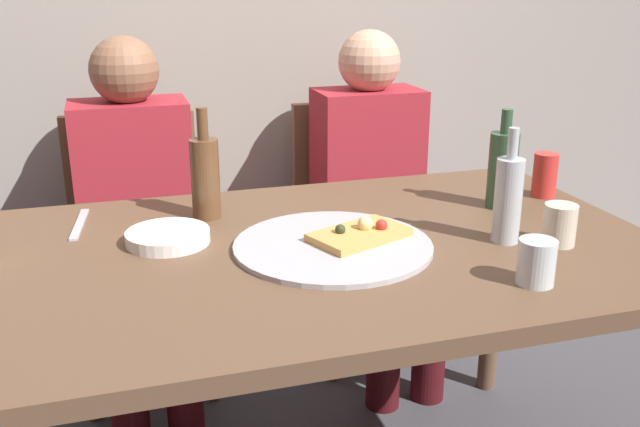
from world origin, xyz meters
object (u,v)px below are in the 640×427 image
(soda_can, at_px, (545,175))
(chair_right, at_px, (360,212))
(dining_table, at_px, (315,276))
(chair_left, at_px, (138,233))
(tumbler_far, at_px, (536,262))
(pizza_slice_last, at_px, (360,233))
(plate_stack, at_px, (168,237))
(beer_bottle, at_px, (508,198))
(wine_glass, at_px, (560,225))
(guest_in_sweater, at_px, (138,211))
(pizza_tray, at_px, (333,246))
(guest_in_beanie, at_px, (376,190))
(table_knife, at_px, (80,224))
(wine_bottle, at_px, (205,176))
(water_bottle, at_px, (503,168))

(soda_can, height_order, chair_right, chair_right)
(dining_table, height_order, soda_can, soda_can)
(dining_table, bearing_deg, chair_left, 112.47)
(tumbler_far, distance_m, soda_can, 0.61)
(pizza_slice_last, bearing_deg, plate_stack, 162.97)
(beer_bottle, height_order, plate_stack, beer_bottle)
(wine_glass, bearing_deg, guest_in_sweater, 135.65)
(pizza_tray, relative_size, plate_stack, 2.35)
(plate_stack, bearing_deg, soda_can, 3.43)
(plate_stack, relative_size, guest_in_beanie, 0.16)
(wine_glass, bearing_deg, chair_left, 131.10)
(table_knife, bearing_deg, soda_can, -89.32)
(beer_bottle, distance_m, soda_can, 0.40)
(chair_left, xyz_separation_m, guest_in_beanie, (0.79, -0.15, 0.13))
(pizza_slice_last, relative_size, guest_in_sweater, 0.22)
(pizza_tray, height_order, tumbler_far, tumbler_far)
(pizza_tray, xyz_separation_m, soda_can, (0.68, 0.20, 0.06))
(chair_left, xyz_separation_m, guest_in_sweater, (0.00, -0.15, 0.13))
(pizza_slice_last, bearing_deg, chair_right, 69.80)
(guest_in_sweater, bearing_deg, tumbler_far, 124.64)
(pizza_slice_last, xyz_separation_m, guest_in_sweater, (-0.47, 0.74, -0.14))
(beer_bottle, height_order, wine_glass, beer_bottle)
(guest_in_beanie, bearing_deg, wine_glass, 96.65)
(table_knife, bearing_deg, beer_bottle, -106.51)
(guest_in_sweater, bearing_deg, chair_right, -169.21)
(wine_bottle, bearing_deg, wine_glass, -29.60)
(soda_can, bearing_deg, wine_glass, -118.43)
(wine_bottle, height_order, tumbler_far, wine_bottle)
(wine_bottle, bearing_deg, dining_table, -52.77)
(dining_table, relative_size, guest_in_beanie, 1.35)
(beer_bottle, distance_m, water_bottle, 0.26)
(plate_stack, xyz_separation_m, chair_right, (0.75, 0.76, -0.26))
(water_bottle, xyz_separation_m, soda_can, (0.16, 0.05, -0.04))
(dining_table, distance_m, chair_left, 0.97)
(chair_left, bearing_deg, water_bottle, 140.64)
(guest_in_beanie, bearing_deg, pizza_tray, 62.15)
(dining_table, distance_m, plate_stack, 0.35)
(water_bottle, bearing_deg, tumbler_far, -112.38)
(table_knife, xyz_separation_m, guest_in_beanie, (0.95, 0.43, -0.12))
(guest_in_sweater, distance_m, guest_in_beanie, 0.79)
(soda_can, bearing_deg, tumbler_far, -124.95)
(dining_table, relative_size, plate_stack, 8.26)
(chair_right, bearing_deg, guest_in_beanie, 90.00)
(plate_stack, bearing_deg, dining_table, -20.24)
(plate_stack, bearing_deg, tumbler_far, -32.86)
(tumbler_far, height_order, guest_in_sweater, guest_in_sweater)
(dining_table, bearing_deg, pizza_tray, -35.58)
(chair_left, bearing_deg, soda_can, 146.90)
(tumbler_far, relative_size, chair_left, 0.10)
(dining_table, xyz_separation_m, tumbler_far, (0.36, -0.32, 0.12))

